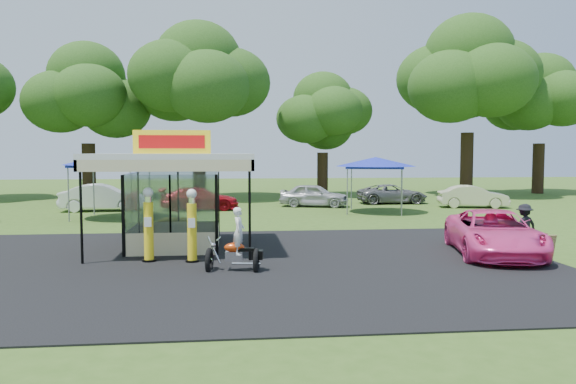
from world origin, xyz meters
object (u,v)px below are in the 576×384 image
at_px(kiosk_car, 180,227).
at_px(bg_car_b, 200,199).
at_px(gas_pump_left, 149,227).
at_px(tent_west, 110,160).
at_px(gas_station_kiosk, 174,199).
at_px(a_frame_sign, 544,250).
at_px(pink_sedan, 494,233).
at_px(spectator_east_a, 524,226).
at_px(gas_pump_right, 192,228).
at_px(motorcycle, 237,246).
at_px(bg_car_d, 392,194).
at_px(bg_car_c, 314,195).
at_px(bg_car_e, 473,196).
at_px(tent_east, 376,162).
at_px(bg_car_a, 103,197).

height_order(kiosk_car, bg_car_b, bg_car_b).
distance_m(gas_pump_left, tent_west, 12.94).
distance_m(gas_station_kiosk, a_frame_sign, 12.17).
bearing_deg(pink_sedan, spectator_east_a, 50.54).
xyz_separation_m(gas_pump_left, gas_pump_right, (1.34, -0.22, -0.02)).
height_order(spectator_east_a, tent_west, tent_west).
bearing_deg(tent_west, motorcycle, -65.68).
bearing_deg(gas_pump_left, tent_west, 106.35).
distance_m(gas_pump_right, bg_car_b, 16.31).
bearing_deg(bg_car_d, gas_station_kiosk, 140.06).
relative_size(a_frame_sign, bg_car_c, 0.22).
distance_m(spectator_east_a, tent_west, 20.01).
distance_m(gas_station_kiosk, bg_car_e, 21.73).
bearing_deg(gas_station_kiosk, gas_pump_right, -73.60).
bearing_deg(gas_pump_right, spectator_east_a, 8.09).
bearing_deg(tent_west, bg_car_e, 9.44).
bearing_deg(spectator_east_a, tent_west, -47.78).
xyz_separation_m(gas_station_kiosk, a_frame_sign, (11.39, -4.09, -1.30)).
bearing_deg(gas_pump_left, spectator_east_a, 6.33).
height_order(motorcycle, bg_car_b, motorcycle).
bearing_deg(bg_car_e, tent_east, 119.47).
bearing_deg(spectator_east_a, bg_car_d, -106.00).
height_order(spectator_east_a, bg_car_b, spectator_east_a).
relative_size(a_frame_sign, kiosk_car, 0.34).
relative_size(spectator_east_a, tent_west, 0.33).
distance_m(gas_pump_right, bg_car_d, 22.80).
relative_size(motorcycle, bg_car_c, 0.45).
height_order(gas_pump_left, pink_sedan, gas_pump_left).
bearing_deg(gas_station_kiosk, bg_car_e, 38.20).
relative_size(gas_station_kiosk, tent_west, 1.13).
bearing_deg(kiosk_car, bg_car_a, 25.28).
distance_m(gas_pump_right, bg_car_c, 18.79).
distance_m(kiosk_car, bg_car_e, 20.41).
relative_size(pink_sedan, bg_car_e, 1.29).
height_order(gas_station_kiosk, bg_car_a, gas_station_kiosk).
relative_size(gas_station_kiosk, motorcycle, 2.80).
distance_m(gas_station_kiosk, gas_pump_right, 2.80).
bearing_deg(gas_pump_left, a_frame_sign, -8.10).
xyz_separation_m(bg_car_a, tent_east, (15.70, -2.53, 2.08)).
bearing_deg(motorcycle, gas_station_kiosk, 126.19).
bearing_deg(tent_east, spectator_east_a, -79.46).
bearing_deg(bg_car_a, a_frame_sign, -140.48).
height_order(a_frame_sign, tent_east, tent_east).
relative_size(motorcycle, pink_sedan, 0.36).
height_order(kiosk_car, bg_car_e, bg_car_e).
xyz_separation_m(kiosk_car, bg_car_d, (12.87, 14.50, 0.16)).
xyz_separation_m(bg_car_d, tent_east, (-2.63, -5.48, 2.23)).
bearing_deg(bg_car_b, pink_sedan, -146.62).
bearing_deg(tent_west, gas_station_kiosk, -67.10).
relative_size(a_frame_sign, pink_sedan, 0.18).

